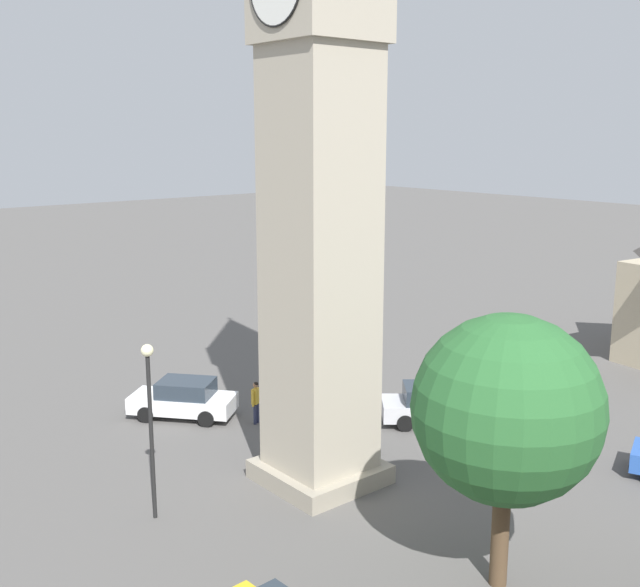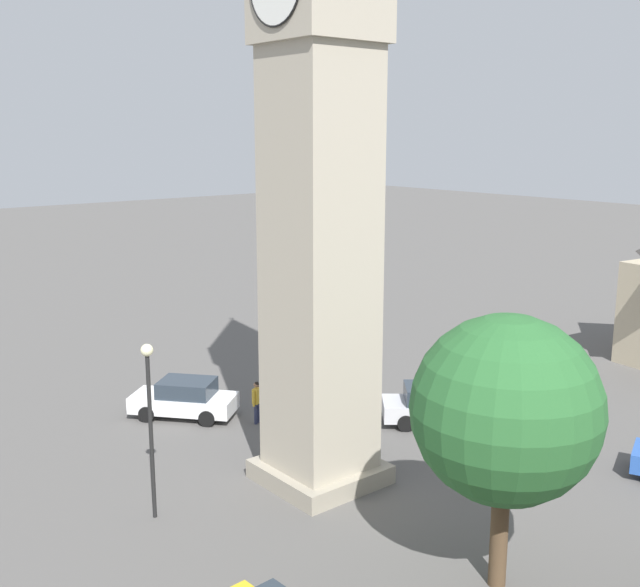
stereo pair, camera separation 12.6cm
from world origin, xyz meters
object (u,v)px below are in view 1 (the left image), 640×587
at_px(pedestrian, 256,399).
at_px(tree, 507,409).
at_px(clock_tower, 320,26).
at_px(car_white_side, 184,399).
at_px(car_blue_kerb, 434,405).
at_px(lamp_post, 150,404).

distance_m(pedestrian, tree, 13.29).
bearing_deg(clock_tower, pedestrian, -12.96).
relative_size(clock_tower, car_white_side, 5.65).
xyz_separation_m(clock_tower, car_blue_kerb, (0.97, -6.56, -13.33)).
bearing_deg(car_blue_kerb, tree, 140.47).
bearing_deg(tree, lamp_post, 30.47).
distance_m(clock_tower, car_blue_kerb, 14.88).
distance_m(tree, lamp_post, 9.95).
height_order(pedestrian, lamp_post, lamp_post).
bearing_deg(lamp_post, pedestrian, -57.47).
height_order(tree, lamp_post, tree).
bearing_deg(car_white_side, lamp_post, 144.26).
relative_size(pedestrian, lamp_post, 0.32).
distance_m(car_blue_kerb, pedestrian, 6.91).
height_order(clock_tower, tree, clock_tower).
height_order(car_white_side, lamp_post, lamp_post).
relative_size(car_white_side, tree, 0.61).
bearing_deg(clock_tower, tree, 177.73).
xyz_separation_m(pedestrian, tree, (-12.70, 1.53, 3.62)).
bearing_deg(car_white_side, car_blue_kerb, -133.51).
bearing_deg(tree, pedestrian, -6.86).
bearing_deg(car_blue_kerb, car_white_side, 46.49).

